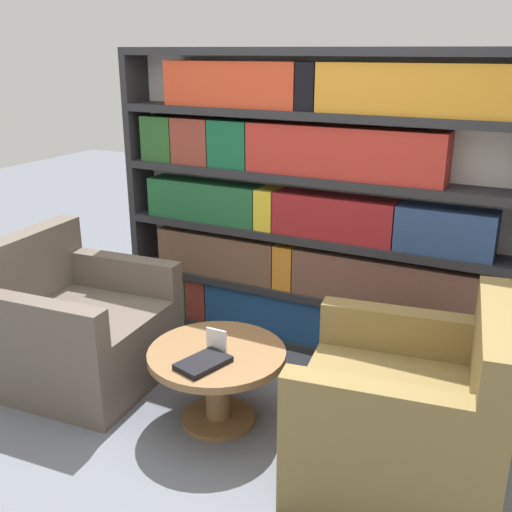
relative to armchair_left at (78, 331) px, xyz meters
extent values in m
plane|color=slate|center=(1.04, -0.18, -0.31)|extent=(14.00, 14.00, 0.00)
cube|color=silver|center=(1.04, 1.15, 0.65)|extent=(2.62, 0.05, 1.92)
cube|color=#262628|center=(-0.24, 1.03, 0.65)|extent=(0.05, 0.30, 1.92)
cube|color=#262628|center=(1.04, 1.03, -0.28)|extent=(2.52, 0.30, 0.05)
cube|color=#262628|center=(1.04, 1.03, 0.08)|extent=(2.52, 0.30, 0.05)
cube|color=#262628|center=(1.04, 1.03, 0.46)|extent=(2.52, 0.30, 0.05)
cube|color=#262628|center=(1.04, 1.03, 0.85)|extent=(2.52, 0.30, 0.05)
cube|color=#262628|center=(1.04, 1.03, 1.23)|extent=(2.52, 0.30, 0.05)
cube|color=#262628|center=(1.04, 1.03, 1.59)|extent=(2.52, 0.30, 0.05)
cube|color=#287937|center=(0.02, 1.00, -0.11)|extent=(0.27, 0.20, 0.30)
cube|color=maroon|center=(0.25, 1.00, -0.11)|extent=(0.16, 0.20, 0.30)
cube|color=navy|center=(0.85, 1.00, -0.11)|extent=(1.02, 0.20, 0.30)
cube|color=black|center=(1.42, 1.00, -0.11)|extent=(0.11, 0.20, 0.30)
cube|color=maroon|center=(1.72, 1.00, -0.11)|extent=(0.48, 0.20, 0.30)
cube|color=brown|center=(0.40, 1.00, 0.25)|extent=(0.90, 0.20, 0.29)
cube|color=orange|center=(0.93, 1.00, 0.25)|extent=(0.13, 0.20, 0.29)
cube|color=brown|center=(1.63, 1.00, 0.25)|extent=(1.27, 0.20, 0.29)
cube|color=#1F5B32|center=(0.30, 1.00, 0.62)|extent=(0.83, 0.20, 0.27)
cube|color=gold|center=(0.78, 1.00, 0.62)|extent=(0.12, 0.20, 0.27)
cube|color=maroon|center=(1.24, 1.00, 0.62)|extent=(0.77, 0.20, 0.27)
cube|color=navy|center=(1.91, 1.00, 0.62)|extent=(0.56, 0.20, 0.27)
cube|color=#265425|center=(-0.03, 1.00, 1.02)|extent=(0.24, 0.20, 0.30)
cube|color=brown|center=(0.24, 1.00, 1.02)|extent=(0.28, 0.20, 0.30)
cube|color=#155936|center=(0.52, 1.00, 1.02)|extent=(0.28, 0.20, 0.30)
cube|color=#B02E25|center=(1.28, 1.00, 1.02)|extent=(1.22, 0.20, 0.30)
cube|color=#C13E21|center=(0.53, 1.00, 1.39)|extent=(0.92, 0.20, 0.28)
cube|color=black|center=(1.05, 1.00, 1.39)|extent=(0.12, 0.20, 0.28)
cube|color=orange|center=(1.66, 1.00, 1.39)|extent=(1.09, 0.20, 0.28)
cube|color=brown|center=(0.04, 0.00, -0.08)|extent=(0.96, 0.95, 0.45)
cube|color=brown|center=(-0.33, -0.03, 0.36)|extent=(0.21, 0.89, 0.43)
cube|color=brown|center=(0.14, -0.37, 0.25)|extent=(0.76, 0.18, 0.22)
cube|color=brown|center=(0.08, 0.39, 0.25)|extent=(0.76, 0.18, 0.22)
cube|color=olive|center=(1.93, 0.00, -0.08)|extent=(1.00, 1.00, 0.45)
cube|color=olive|center=(2.30, 0.06, 0.36)|extent=(0.26, 0.89, 0.43)
cube|color=olive|center=(1.81, 0.37, 0.25)|extent=(0.76, 0.23, 0.22)
cube|color=olive|center=(1.92, -0.38, 0.25)|extent=(0.76, 0.23, 0.22)
cylinder|color=brown|center=(0.99, -0.02, -0.12)|extent=(0.13, 0.13, 0.38)
cylinder|color=brown|center=(0.99, -0.02, -0.29)|extent=(0.40, 0.40, 0.03)
cylinder|color=brown|center=(0.99, -0.02, 0.10)|extent=(0.73, 0.73, 0.04)
cube|color=black|center=(0.99, -0.02, 0.12)|extent=(0.07, 0.06, 0.01)
cube|color=white|center=(0.99, -0.02, 0.18)|extent=(0.12, 0.01, 0.12)
cube|color=black|center=(1.00, -0.18, 0.13)|extent=(0.23, 0.30, 0.03)
camera|label=1|loc=(2.43, -2.41, 1.60)|focal=42.00mm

